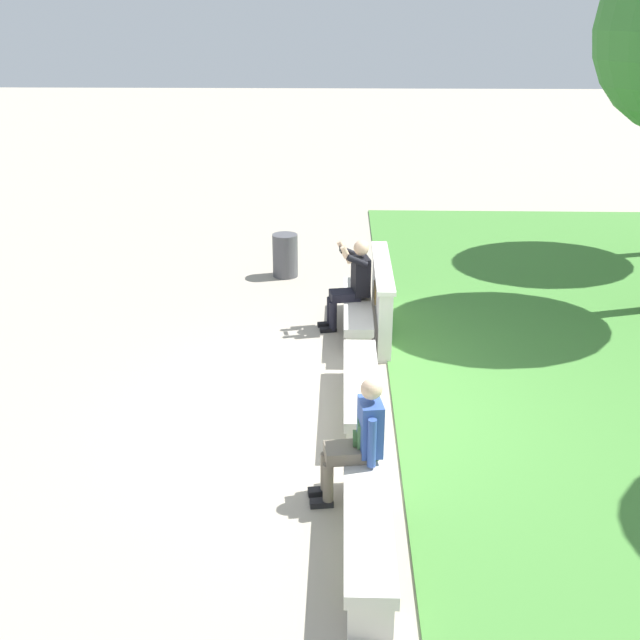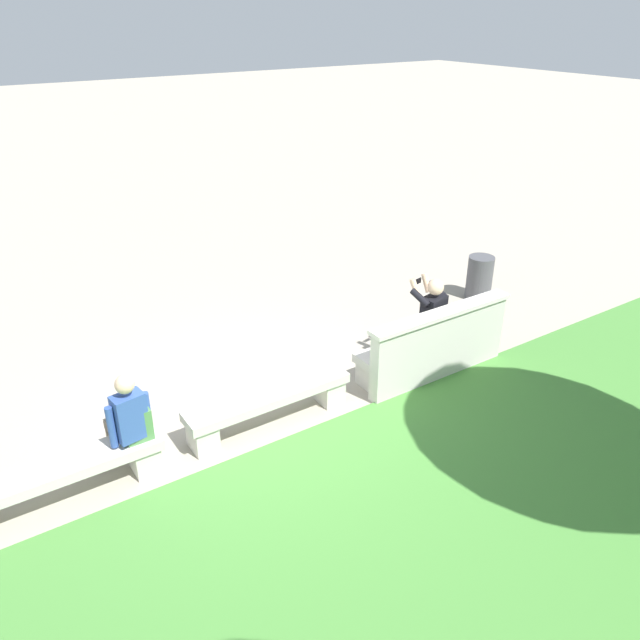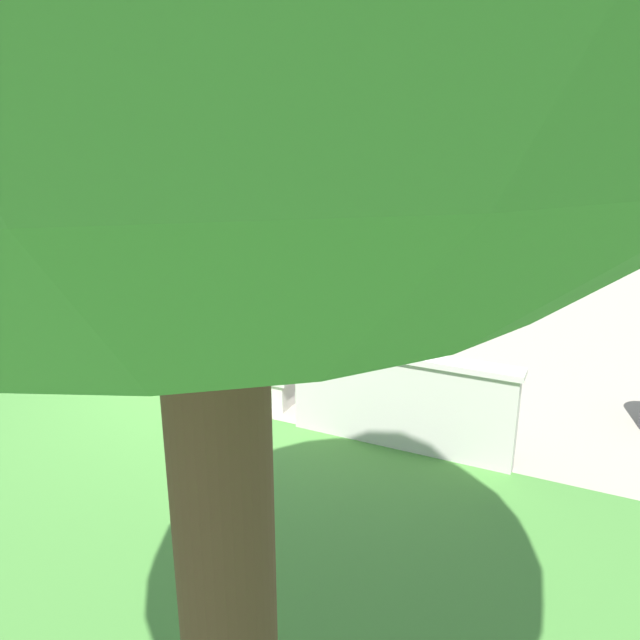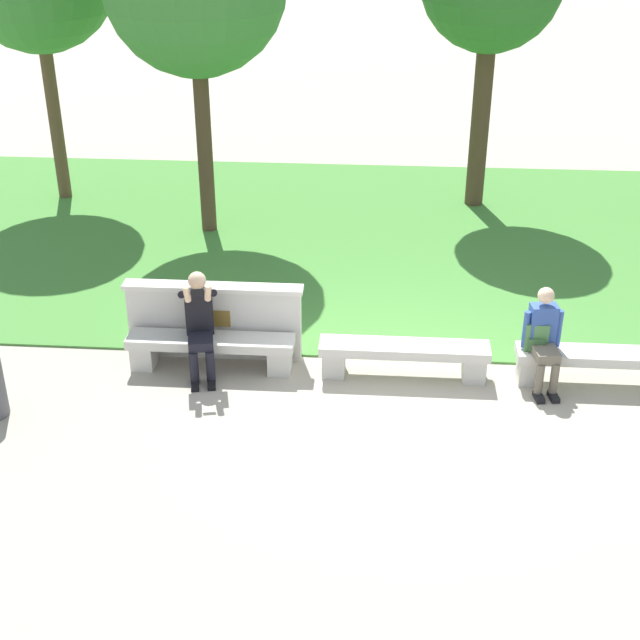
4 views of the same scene
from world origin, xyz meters
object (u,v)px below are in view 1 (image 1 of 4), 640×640
Objects in this scene: bench_main at (357,311)px; person_distant at (359,437)px; backpack at (367,437)px; trash_bin at (285,255)px; bench_near at (361,389)px; bench_mid at (367,522)px; person_photographer at (353,280)px.

person_distant reaches higher than bench_main.
backpack is (4.00, 0.01, 0.32)m from bench_main.
bench_near is at bearing 14.21° from trash_bin.
bench_near and bench_mid have the same top height.
bench_near is at bearing 180.00° from bench_mid.
person_photographer reaches higher than backpack.
backpack reaches higher than bench_main.
person_photographer is at bearing -178.28° from bench_near.
bench_main is at bearing 36.69° from person_photographer.
bench_mid is 2.80× the size of trash_bin.
person_distant is (4.18, 0.01, -0.06)m from person_photographer.
person_distant is 0.12m from backpack.
trash_bin is at bearing -169.89° from person_distant.
person_distant is (-0.76, -0.07, 0.37)m from bench_mid.
backpack reaches higher than bench_mid.
bench_near is 1.59× the size of person_photographer.
bench_main is 1.59× the size of person_photographer.
bench_near is 2.42m from bench_mid.
bench_main is 0.45m from person_photographer.
backpack is at bearing 179.05° from bench_mid.
bench_near is 1.70m from person_distant.
trash_bin is (-7.23, -1.22, 0.07)m from bench_mid.
bench_main is 1.00× the size of bench_near.
bench_mid is 0.85m from person_distant.
person_distant is at bearing -0.92° from bench_main.
backpack is (4.10, 0.09, -0.11)m from person_photographer.
bench_main is 4.90× the size of backpack.
person_photographer is 3.08× the size of backpack.
trash_bin is at bearing -170.43° from bench_mid.
trash_bin is at bearing -153.02° from bench_main.
trash_bin is (-6.39, -1.23, -0.25)m from backpack.
bench_mid is at bearing 0.00° from bench_near.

